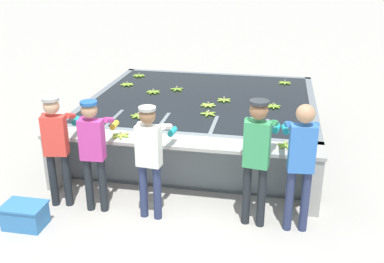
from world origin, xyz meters
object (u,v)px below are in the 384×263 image
(banana_bunch_floating_6, at_px, (285,83))
(crate, at_px, (25,215))
(banana_bunch_floating_0, at_px, (139,116))
(worker_3, at_px, (257,151))
(banana_bunch_ledge_0, at_px, (121,135))
(banana_bunch_ledge_1, at_px, (287,145))
(banana_bunch_floating_5, at_px, (139,76))
(banana_bunch_floating_9, at_px, (153,92))
(banana_bunch_floating_4, at_px, (209,114))
(banana_bunch_floating_2, at_px, (177,89))
(worker_4, at_px, (301,156))
(worker_0, at_px, (56,141))
(knife_0, at_px, (83,136))
(banana_bunch_floating_3, at_px, (273,106))
(banana_bunch_floating_7, at_px, (208,105))
(worker_1, at_px, (93,146))
(banana_bunch_floating_8, at_px, (224,100))

(banana_bunch_floating_6, xyz_separation_m, crate, (-3.30, -4.53, -0.76))
(banana_bunch_floating_0, bearing_deg, worker_3, -34.41)
(banana_bunch_floating_6, bearing_deg, banana_bunch_ledge_0, -124.61)
(banana_bunch_floating_0, height_order, banana_bunch_ledge_1, banana_bunch_ledge_1)
(banana_bunch_floating_5, bearing_deg, crate, -92.46)
(banana_bunch_floating_6, height_order, banana_bunch_floating_9, same)
(banana_bunch_floating_4, distance_m, banana_bunch_floating_6, 2.52)
(banana_bunch_floating_0, xyz_separation_m, banana_bunch_floating_5, (-0.77, 2.50, 0.00))
(banana_bunch_floating_2, height_order, banana_bunch_ledge_1, banana_bunch_ledge_1)
(banana_bunch_ledge_1, bearing_deg, banana_bunch_ledge_0, -178.13)
(worker_4, height_order, banana_bunch_floating_9, worker_4)
(worker_0, relative_size, worker_3, 0.93)
(banana_bunch_floating_2, xyz_separation_m, banana_bunch_ledge_0, (-0.27, -2.50, 0.00))
(knife_0, distance_m, crate, 1.36)
(banana_bunch_floating_4, bearing_deg, banana_bunch_floating_3, 29.99)
(banana_bunch_floating_0, xyz_separation_m, banana_bunch_floating_4, (1.10, 0.32, 0.00))
(worker_3, height_order, banana_bunch_floating_0, worker_3)
(banana_bunch_floating_0, distance_m, banana_bunch_floating_2, 1.65)
(worker_3, relative_size, banana_bunch_ledge_0, 6.15)
(banana_bunch_floating_6, height_order, banana_bunch_ledge_1, banana_bunch_ledge_1)
(banana_bunch_floating_7, height_order, banana_bunch_ledge_1, banana_bunch_ledge_1)
(worker_1, height_order, banana_bunch_floating_6, worker_1)
(banana_bunch_floating_4, xyz_separation_m, banana_bunch_floating_7, (-0.08, 0.45, -0.00))
(banana_bunch_floating_3, relative_size, knife_0, 0.92)
(knife_0, bearing_deg, worker_1, -52.07)
(banana_bunch_floating_7, distance_m, banana_bunch_floating_8, 0.42)
(worker_4, distance_m, banana_bunch_floating_9, 3.83)
(banana_bunch_floating_2, relative_size, banana_bunch_floating_3, 0.99)
(banana_bunch_floating_0, bearing_deg, worker_0, -118.52)
(worker_3, distance_m, banana_bunch_floating_9, 3.46)
(banana_bunch_ledge_0, height_order, knife_0, banana_bunch_ledge_0)
(banana_bunch_floating_7, bearing_deg, banana_bunch_floating_2, 131.10)
(worker_4, bearing_deg, banana_bunch_floating_5, 130.35)
(banana_bunch_floating_6, distance_m, banana_bunch_ledge_0, 4.11)
(banana_bunch_floating_0, relative_size, banana_bunch_floating_8, 0.99)
(worker_3, distance_m, banana_bunch_ledge_0, 2.05)
(worker_4, relative_size, knife_0, 5.67)
(worker_0, distance_m, banana_bunch_ledge_1, 3.17)
(banana_bunch_ledge_0, bearing_deg, worker_4, -11.45)
(banana_bunch_floating_2, xyz_separation_m, banana_bunch_floating_7, (0.75, -0.86, -0.00))
(worker_1, bearing_deg, banana_bunch_floating_4, 53.14)
(worker_1, distance_m, banana_bunch_floating_5, 3.95)
(worker_3, height_order, banana_bunch_floating_7, worker_3)
(banana_bunch_floating_0, height_order, banana_bunch_floating_6, same)
(worker_4, xyz_separation_m, banana_bunch_ledge_1, (-0.16, 0.59, -0.12))
(banana_bunch_floating_3, height_order, banana_bunch_floating_4, same)
(banana_bunch_floating_9, distance_m, banana_bunch_ledge_0, 2.24)
(banana_bunch_floating_7, xyz_separation_m, knife_0, (-1.57, -1.73, -0.01))
(worker_1, height_order, banana_bunch_ledge_1, worker_1)
(crate, bearing_deg, worker_4, 10.26)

